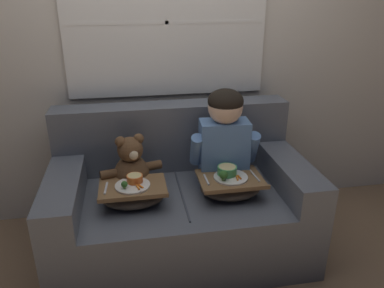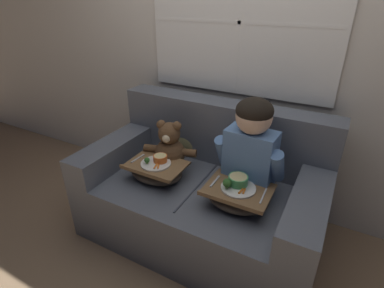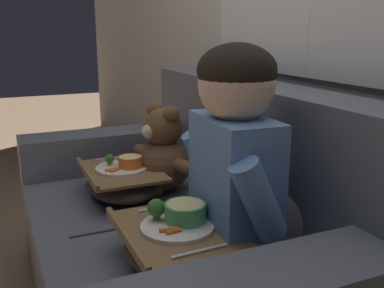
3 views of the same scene
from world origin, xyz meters
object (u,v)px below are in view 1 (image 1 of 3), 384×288
Objects in this scene: teddy_bear at (132,167)px; lap_tray_teddy at (133,194)px; throw_pillow_behind_teddy at (131,154)px; lap_tray_child at (230,185)px; child_figure at (224,133)px; couch at (179,201)px; throw_pillow_behind_child at (216,148)px.

teddy_bear is 1.00× the size of lap_tray_teddy.
lap_tray_child is at bearing -33.80° from throw_pillow_behind_teddy.
child_figure is 1.59× the size of teddy_bear.
teddy_bear is at bearing 177.65° from couch.
lap_tray_child is at bearing -16.46° from teddy_bear.
couch is 0.50m from throw_pillow_behind_teddy.
throw_pillow_behind_child is (0.32, 0.25, 0.28)m from couch.
lap_tray_teddy is (-0.00, -0.19, -0.10)m from teddy_bear.
child_figure is (-0.00, -0.23, 0.21)m from throw_pillow_behind_child.
child_figure is 0.67m from teddy_bear.
lap_tray_teddy is at bearing -90.35° from teddy_bear.
couch reaches higher than teddy_bear.
child_figure reaches higher than throw_pillow_behind_child.
lap_tray_child is at bearing 0.04° from lap_tray_teddy.
throw_pillow_behind_child is 0.64m from throw_pillow_behind_teddy.
couch reaches higher than throw_pillow_behind_child.
throw_pillow_behind_teddy is 0.77m from lap_tray_child.
teddy_bear is (-0.64, -0.00, -0.20)m from child_figure.
child_figure is 0.35m from lap_tray_child.
child_figure is at bearing 3.07° from couch.
throw_pillow_behind_child is at bearing 20.52° from teddy_bear.
lap_tray_teddy is at bearing -151.23° from couch.
couch is 5.09× the size of throw_pillow_behind_child.
throw_pillow_behind_child reaches higher than throw_pillow_behind_teddy.
couch reaches higher than throw_pillow_behind_teddy.
lap_tray_child is 0.64m from lap_tray_teddy.
couch reaches higher than lap_tray_teddy.
throw_pillow_behind_teddy reaches higher than lap_tray_teddy.
teddy_bear is at bearing -179.64° from child_figure.
throw_pillow_behind_teddy is at bearing 141.76° from couch.
couch is 0.43m from teddy_bear.
child_figure is at bearing -90.02° from throw_pillow_behind_child.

